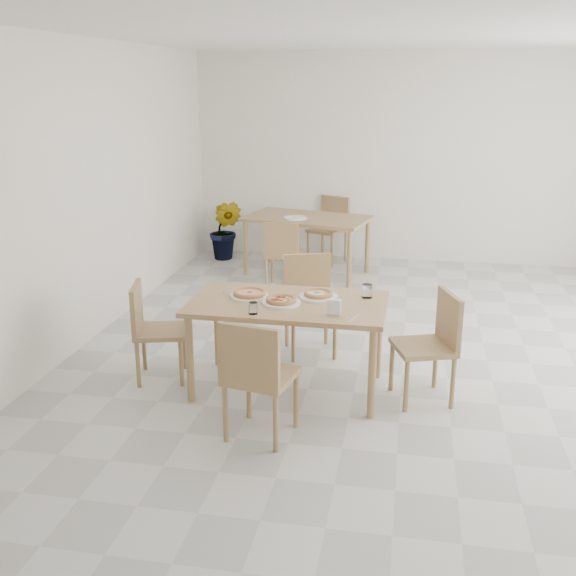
% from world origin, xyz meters
% --- Properties ---
extents(main_table, '(1.55, 0.88, 0.75)m').
position_xyz_m(main_table, '(-0.91, -0.89, 0.67)').
color(main_table, tan).
rests_on(main_table, ground).
extents(chair_south, '(0.52, 0.52, 0.89)m').
position_xyz_m(chair_south, '(-0.98, -1.74, 0.51)').
color(chair_south, '#A17F50').
rests_on(chair_south, ground).
extents(chair_north, '(0.56, 0.56, 0.89)m').
position_xyz_m(chair_north, '(-0.88, -0.03, 0.52)').
color(chair_north, '#A17F50').
rests_on(chair_north, ground).
extents(chair_west, '(0.50, 0.50, 0.83)m').
position_xyz_m(chair_west, '(-2.07, -0.90, 0.48)').
color(chair_west, '#A17F50').
rests_on(chair_west, ground).
extents(chair_east, '(0.55, 0.55, 0.87)m').
position_xyz_m(chair_east, '(0.23, -0.86, 0.50)').
color(chair_east, '#A17F50').
rests_on(chair_east, ground).
extents(plate_margherita, '(0.31, 0.31, 0.02)m').
position_xyz_m(plate_margherita, '(-1.24, -0.83, 0.76)').
color(plate_margherita, white).
rests_on(plate_margherita, main_table).
extents(plate_mushroom, '(0.31, 0.31, 0.02)m').
position_xyz_m(plate_mushroom, '(-0.69, -0.75, 0.76)').
color(plate_mushroom, white).
rests_on(plate_mushroom, main_table).
extents(plate_pepperoni, '(0.30, 0.30, 0.02)m').
position_xyz_m(plate_pepperoni, '(-0.95, -0.95, 0.76)').
color(plate_pepperoni, white).
rests_on(plate_pepperoni, main_table).
extents(pizza_margherita, '(0.34, 0.34, 0.03)m').
position_xyz_m(pizza_margherita, '(-1.24, -0.83, 0.78)').
color(pizza_margherita, tan).
rests_on(pizza_margherita, plate_margherita).
extents(pizza_mushroom, '(0.28, 0.28, 0.03)m').
position_xyz_m(pizza_mushroom, '(-0.69, -0.75, 0.78)').
color(pizza_mushroom, tan).
rests_on(pizza_mushroom, plate_mushroom).
extents(pizza_pepperoni, '(0.31, 0.31, 0.03)m').
position_xyz_m(pizza_pepperoni, '(-0.95, -0.95, 0.78)').
color(pizza_pepperoni, tan).
rests_on(pizza_pepperoni, plate_pepperoni).
extents(tumbler_a, '(0.08, 0.08, 0.11)m').
position_xyz_m(tumbler_a, '(-0.31, -0.67, 0.80)').
color(tumbler_a, white).
rests_on(tumbler_a, main_table).
extents(tumbler_b, '(0.07, 0.07, 0.09)m').
position_xyz_m(tumbler_b, '(-1.11, -1.22, 0.79)').
color(tumbler_b, white).
rests_on(tumbler_b, main_table).
extents(napkin_holder, '(0.11, 0.06, 0.12)m').
position_xyz_m(napkin_holder, '(-0.52, -1.15, 0.81)').
color(napkin_holder, silver).
rests_on(napkin_holder, main_table).
extents(fork_a, '(0.09, 0.19, 0.01)m').
position_xyz_m(fork_a, '(-0.38, -1.19, 0.75)').
color(fork_a, silver).
rests_on(fork_a, main_table).
extents(fork_b, '(0.03, 0.20, 0.01)m').
position_xyz_m(fork_b, '(-1.47, -0.69, 0.75)').
color(fork_b, silver).
rests_on(fork_b, main_table).
extents(second_table, '(1.69, 1.20, 0.75)m').
position_xyz_m(second_table, '(-1.30, 2.53, 0.67)').
color(second_table, '#A17F50').
rests_on(second_table, ground).
extents(chair_back_s, '(0.42, 0.42, 0.84)m').
position_xyz_m(chair_back_s, '(-1.47, 1.78, 0.49)').
color(chair_back_s, '#A17F50').
rests_on(chair_back_s, ground).
extents(chair_back_n, '(0.58, 0.58, 0.89)m').
position_xyz_m(chair_back_n, '(-1.09, 3.25, 0.51)').
color(chair_back_n, '#A17F50').
rests_on(chair_back_n, ground).
extents(plate_empty, '(0.30, 0.30, 0.02)m').
position_xyz_m(plate_empty, '(-1.43, 2.39, 0.76)').
color(plate_empty, white).
rests_on(plate_empty, second_table).
extents(potted_plant, '(0.51, 0.43, 0.84)m').
position_xyz_m(potted_plant, '(-2.53, 3.05, 0.42)').
color(potted_plant, '#306D20').
rests_on(potted_plant, ground).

